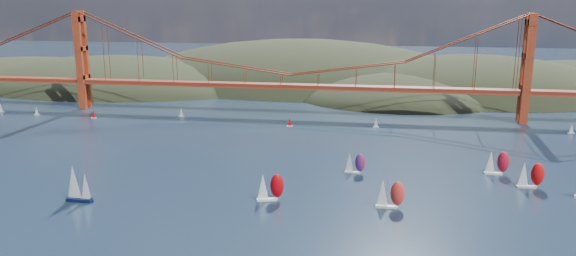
# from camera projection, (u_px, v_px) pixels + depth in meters

# --- Properties ---
(headlands) EXTENTS (725.00, 225.00, 96.00)m
(headlands) POSITION_uv_depth(u_px,v_px,m) (375.00, 105.00, 396.87)
(headlands) COLOR black
(headlands) RESTS_ON ground
(bridge) EXTENTS (552.00, 12.00, 55.00)m
(bridge) POSITION_uv_depth(u_px,v_px,m) (288.00, 55.00, 299.16)
(bridge) COLOR maroon
(bridge) RESTS_ON ground
(sloop_navy) EXTENTS (8.48, 4.84, 13.15)m
(sloop_navy) POSITION_uv_depth(u_px,v_px,m) (77.00, 184.00, 177.65)
(sloop_navy) COLOR black
(sloop_navy) RESTS_ON ground
(racer_0) EXTENTS (8.92, 5.21, 10.00)m
(racer_0) POSITION_uv_depth(u_px,v_px,m) (270.00, 187.00, 178.46)
(racer_0) COLOR white
(racer_0) RESTS_ON ground
(racer_1) EXTENTS (8.64, 3.46, 9.99)m
(racer_1) POSITION_uv_depth(u_px,v_px,m) (390.00, 194.00, 172.24)
(racer_1) COLOR silver
(racer_1) RESTS_ON ground
(racer_3) EXTENTS (8.59, 3.55, 9.84)m
(racer_3) POSITION_uv_depth(u_px,v_px,m) (497.00, 162.00, 204.36)
(racer_3) COLOR white
(racer_3) RESTS_ON ground
(racer_4) EXTENTS (8.89, 3.73, 10.14)m
(racer_4) POSITION_uv_depth(u_px,v_px,m) (530.00, 175.00, 190.07)
(racer_4) COLOR silver
(racer_4) RESTS_ON ground
(racer_rwb) EXTENTS (7.66, 3.46, 8.67)m
(racer_rwb) POSITION_uv_depth(u_px,v_px,m) (355.00, 163.00, 205.68)
(racer_rwb) COLOR silver
(racer_rwb) RESTS_ON ground
(distant_boat_0) EXTENTS (3.00, 2.00, 4.70)m
(distant_boat_0) POSITION_uv_depth(u_px,v_px,m) (1.00, 108.00, 312.03)
(distant_boat_0) COLOR silver
(distant_boat_0) RESTS_ON ground
(distant_boat_1) EXTENTS (3.00, 2.00, 4.70)m
(distant_boat_1) POSITION_uv_depth(u_px,v_px,m) (37.00, 111.00, 304.33)
(distant_boat_1) COLOR silver
(distant_boat_1) RESTS_ON ground
(distant_boat_2) EXTENTS (3.00, 2.00, 4.70)m
(distant_boat_2) POSITION_uv_depth(u_px,v_px,m) (93.00, 114.00, 296.55)
(distant_boat_2) COLOR silver
(distant_boat_2) RESTS_ON ground
(distant_boat_3) EXTENTS (3.00, 2.00, 4.70)m
(distant_boat_3) POSITION_uv_depth(u_px,v_px,m) (181.00, 112.00, 300.77)
(distant_boat_3) COLOR silver
(distant_boat_3) RESTS_ON ground
(distant_boat_4) EXTENTS (3.00, 2.00, 4.70)m
(distant_boat_4) POSITION_uv_depth(u_px,v_px,m) (572.00, 129.00, 264.43)
(distant_boat_4) COLOR silver
(distant_boat_4) RESTS_ON ground
(distant_boat_8) EXTENTS (3.00, 2.00, 4.70)m
(distant_boat_8) POSITION_uv_depth(u_px,v_px,m) (376.00, 123.00, 276.47)
(distant_boat_8) COLOR silver
(distant_boat_8) RESTS_ON ground
(distant_boat_9) EXTENTS (3.00, 2.00, 4.70)m
(distant_boat_9) POSITION_uv_depth(u_px,v_px,m) (290.00, 122.00, 278.21)
(distant_boat_9) COLOR silver
(distant_boat_9) RESTS_ON ground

